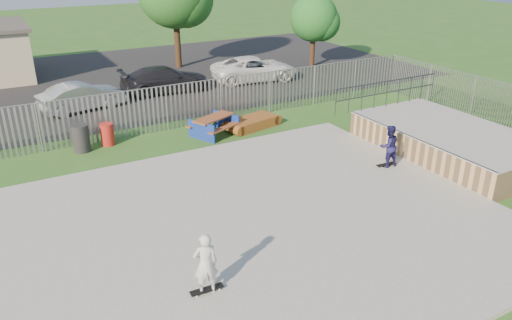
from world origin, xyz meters
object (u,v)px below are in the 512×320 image
funbox (252,123)px  trash_bin_red (107,134)px  skater_white (206,264)px  car_dark (165,79)px  car_silver (82,97)px  skater_navy (389,146)px  trash_bin_grey (81,138)px  car_white (255,69)px  tree_right (314,18)px  picnic_table (214,126)px

funbox → trash_bin_red: bearing=157.3°
skater_white → car_dark: bearing=-94.3°
car_silver → skater_navy: 15.02m
trash_bin_red → skater_white: bearing=-92.2°
trash_bin_red → skater_navy: (8.19, -7.39, 0.47)m
car_silver → car_dark: (4.66, 1.08, 0.03)m
funbox → trash_bin_grey: bearing=160.1°
car_dark → car_white: car_white is taller
skater_navy → car_white: bearing=-93.8°
car_silver → tree_right: (15.30, 2.28, 2.47)m
skater_navy → skater_white: 9.23m
picnic_table → skater_white: 10.79m
picnic_table → skater_navy: skater_navy is taller
car_white → skater_white: skater_white is taller
trash_bin_red → trash_bin_grey: size_ratio=0.83×
funbox → skater_white: 11.72m
funbox → trash_bin_red: 6.23m
picnic_table → trash_bin_red: trash_bin_red is taller
picnic_table → tree_right: bearing=14.2°
picnic_table → tree_right: 14.30m
car_silver → trash_bin_red: bearing=166.7°
car_white → funbox: bearing=159.0°
skater_white → trash_bin_red: bearing=-79.6°
car_dark → skater_white: bearing=166.4°
trash_bin_red → car_silver: 5.25m
car_white → skater_white: bearing=156.7°
car_silver → skater_white: size_ratio=2.65×
car_white → skater_white: 19.98m
trash_bin_grey → car_white: size_ratio=0.21×
funbox → skater_white: skater_white is taller
picnic_table → skater_navy: 7.49m
car_silver → car_white: 10.22m
car_dark → car_silver: bearing=106.3°
car_silver → tree_right: bearing=-93.8°
trash_bin_grey → trash_bin_red: bearing=9.6°
skater_navy → trash_bin_red: bearing=-37.2°
picnic_table → car_white: (6.00, 7.18, 0.32)m
picnic_table → trash_bin_grey: size_ratio=2.16×
picnic_table → trash_bin_red: 4.40m
skater_white → tree_right: bearing=-118.3°
picnic_table → trash_bin_grey: 5.41m
car_dark → tree_right: (10.64, 1.20, 2.44)m
picnic_table → trash_bin_red: (-4.28, 1.04, 0.04)m
trash_bin_grey → car_white: (11.33, 6.32, 0.18)m
tree_right → skater_navy: tree_right is taller
picnic_table → funbox: size_ratio=0.98×
trash_bin_grey → tree_right: 18.35m
car_white → tree_right: 5.83m
funbox → trash_bin_grey: (-7.19, 0.87, 0.33)m
trash_bin_grey → car_dark: bearing=48.3°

